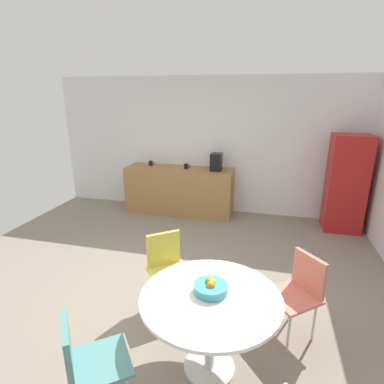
{
  "coord_description": "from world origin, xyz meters",
  "views": [
    {
      "loc": [
        1.27,
        -2.97,
        2.28
      ],
      "look_at": [
        0.24,
        1.08,
        0.95
      ],
      "focal_mm": 29.13,
      "sensor_mm": 36.0,
      "label": 1
    }
  ],
  "objects": [
    {
      "name": "locker_cabinet",
      "position": [
        2.55,
        2.55,
        0.82
      ],
      "size": [
        0.6,
        0.5,
        1.65
      ],
      "primitive_type": "cube",
      "color": "#B21E1E",
      "rests_on": "ground_plane"
    },
    {
      "name": "round_table",
      "position": [
        0.9,
        -0.89,
        0.61
      ],
      "size": [
        1.14,
        1.14,
        0.74
      ],
      "color": "silver",
      "rests_on": "ground_plane"
    },
    {
      "name": "chair_yellow",
      "position": [
        0.27,
        -0.13,
        0.52
      ],
      "size": [
        0.59,
        0.59,
        0.83
      ],
      "color": "silver",
      "rests_on": "ground_plane"
    },
    {
      "name": "mug_green",
      "position": [
        -0.27,
        2.65,
        0.95
      ],
      "size": [
        0.13,
        0.08,
        0.09
      ],
      "color": "black",
      "rests_on": "counter_block"
    },
    {
      "name": "chair_coral",
      "position": [
        1.65,
        -0.24,
        0.52
      ],
      "size": [
        0.59,
        0.59,
        0.83
      ],
      "color": "silver",
      "rests_on": "ground_plane"
    },
    {
      "name": "mug_white",
      "position": [
        -1.03,
        2.73,
        0.95
      ],
      "size": [
        0.13,
        0.08,
        0.09
      ],
      "color": "black",
      "rests_on": "counter_block"
    },
    {
      "name": "chair_teal",
      "position": [
        0.12,
        -1.5,
        0.52
      ],
      "size": [
        0.59,
        0.59,
        0.83
      ],
      "color": "silver",
      "rests_on": "ground_plane"
    },
    {
      "name": "wall_back",
      "position": [
        0.0,
        3.0,
        1.3
      ],
      "size": [
        6.0,
        0.1,
        2.6
      ],
      "primitive_type": "cube",
      "color": "silver",
      "rests_on": "ground_plane"
    },
    {
      "name": "ground_plane",
      "position": [
        0.0,
        0.0,
        0.0
      ],
      "size": [
        6.0,
        6.0,
        0.0
      ],
      "primitive_type": "plane",
      "color": "gray"
    },
    {
      "name": "coffee_maker",
      "position": [
        0.31,
        2.65,
        1.06
      ],
      "size": [
        0.2,
        0.24,
        0.32
      ],
      "primitive_type": "cube",
      "color": "black",
      "rests_on": "counter_block"
    },
    {
      "name": "mug_red",
      "position": [
        0.31,
        2.74,
        0.95
      ],
      "size": [
        0.13,
        0.08,
        0.09
      ],
      "color": "#D84C4C",
      "rests_on": "counter_block"
    },
    {
      "name": "counter_block",
      "position": [
        -0.41,
        2.65,
        0.45
      ],
      "size": [
        2.09,
        0.6,
        0.9
      ],
      "primitive_type": "cube",
      "color": "#9E7042",
      "rests_on": "ground_plane"
    },
    {
      "name": "fruit_bowl",
      "position": [
        0.89,
        -0.83,
        0.78
      ],
      "size": [
        0.28,
        0.28,
        0.11
      ],
      "color": "teal",
      "rests_on": "round_table"
    }
  ]
}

